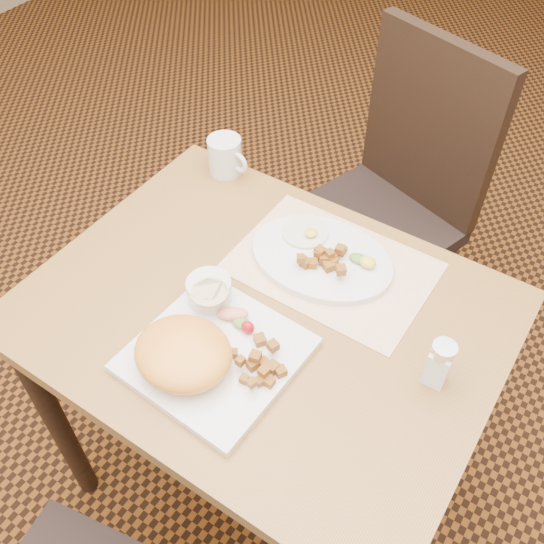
{
  "coord_description": "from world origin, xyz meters",
  "views": [
    {
      "loc": [
        0.42,
        -0.61,
        1.67
      ],
      "look_at": [
        -0.0,
        0.04,
        0.82
      ],
      "focal_mm": 40.0,
      "sensor_mm": 36.0,
      "label": 1
    }
  ],
  "objects": [
    {
      "name": "chair_far",
      "position": [
        -0.03,
        0.7,
        0.54
      ],
      "size": [
        0.53,
        0.54,
        0.97
      ],
      "rotation": [
        0.0,
        0.0,
        2.83
      ],
      "color": "black",
      "rests_on": "ground"
    },
    {
      "name": "home_fries_ov",
      "position": [
        0.05,
        0.16,
        0.78
      ],
      "size": [
        0.11,
        0.1,
        0.03
      ],
      "color": "#965A18",
      "rests_on": "plate_oval"
    },
    {
      "name": "garnish_ov",
      "position": [
        0.11,
        0.2,
        0.78
      ],
      "size": [
        0.06,
        0.04,
        0.02
      ],
      "color": "#387223",
      "rests_on": "plate_oval"
    },
    {
      "name": "table",
      "position": [
        0.0,
        0.0,
        0.64
      ],
      "size": [
        0.9,
        0.7,
        0.75
      ],
      "color": "olive",
      "rests_on": "ground"
    },
    {
      "name": "salt_shaker",
      "position": [
        0.34,
        0.03,
        0.8
      ],
      "size": [
        0.04,
        0.04,
        0.1
      ],
      "color": "white",
      "rests_on": "table"
    },
    {
      "name": "plate_oval",
      "position": [
        0.03,
        0.17,
        0.76
      ],
      "size": [
        0.32,
        0.24,
        0.02
      ],
      "primitive_type": null,
      "rotation": [
        0.0,
        0.0,
        0.06
      ],
      "color": "silver",
      "rests_on": "placemat"
    },
    {
      "name": "ground",
      "position": [
        0.0,
        0.0,
        0.0
      ],
      "size": [
        8.0,
        8.0,
        0.0
      ],
      "primitive_type": "plane",
      "color": "black",
      "rests_on": "ground"
    },
    {
      "name": "garnish_sq",
      "position": [
        -0.01,
        -0.06,
        0.78
      ],
      "size": [
        0.09,
        0.06,
        0.03
      ],
      "color": "#387223",
      "rests_on": "plate_square"
    },
    {
      "name": "placemat",
      "position": [
        0.06,
        0.17,
        0.75
      ],
      "size": [
        0.4,
        0.28,
        0.0
      ],
      "primitive_type": "cube",
      "rotation": [
        0.0,
        0.0,
        -0.0
      ],
      "color": "white",
      "rests_on": "table"
    },
    {
      "name": "hollandaise_mound",
      "position": [
        -0.04,
        -0.19,
        0.8
      ],
      "size": [
        0.18,
        0.16,
        0.07
      ],
      "color": "#FAA131",
      "rests_on": "plate_square"
    },
    {
      "name": "ramekin",
      "position": [
        -0.09,
        -0.05,
        0.79
      ],
      "size": [
        0.09,
        0.1,
        0.05
      ],
      "color": "silver",
      "rests_on": "plate_square"
    },
    {
      "name": "plate_square",
      "position": [
        -0.01,
        -0.14,
        0.76
      ],
      "size": [
        0.29,
        0.29,
        0.02
      ],
      "primitive_type": "cube",
      "rotation": [
        0.0,
        0.0,
        -0.05
      ],
      "color": "silver",
      "rests_on": "table"
    },
    {
      "name": "fried_egg",
      "position": [
        -0.03,
        0.21,
        0.77
      ],
      "size": [
        0.1,
        0.1,
        0.02
      ],
      "color": "white",
      "rests_on": "plate_oval"
    },
    {
      "name": "coffee_mug",
      "position": [
        -0.31,
        0.31,
        0.8
      ],
      "size": [
        0.11,
        0.08,
        0.09
      ],
      "color": "silver",
      "rests_on": "table"
    },
    {
      "name": "home_fries_sq",
      "position": [
        0.08,
        -0.12,
        0.78
      ],
      "size": [
        0.11,
        0.11,
        0.03
      ],
      "color": "#965A18",
      "rests_on": "plate_square"
    }
  ]
}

